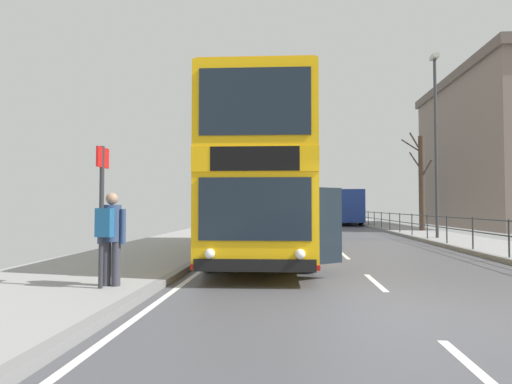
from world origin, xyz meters
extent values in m
cube|color=#4B4B50|center=(0.00, 0.00, -0.03)|extent=(8.40, 140.00, 0.06)
cube|color=silver|center=(0.00, -2.20, 0.00)|extent=(0.12, 2.00, 0.00)
cube|color=silver|center=(0.00, 2.60, 0.00)|extent=(0.12, 2.00, 0.00)
cube|color=silver|center=(0.00, 7.40, 0.00)|extent=(0.12, 2.00, 0.00)
cube|color=silver|center=(0.00, 12.20, 0.00)|extent=(0.12, 2.00, 0.00)
cube|color=silver|center=(0.00, 17.00, 0.00)|extent=(0.12, 2.00, 0.00)
cube|color=silver|center=(0.00, 21.80, 0.00)|extent=(0.12, 2.00, 0.00)
cube|color=silver|center=(0.00, 26.60, 0.00)|extent=(0.12, 2.00, 0.00)
cube|color=silver|center=(0.00, 31.40, 0.00)|extent=(0.12, 2.00, 0.00)
cube|color=silver|center=(0.00, 36.20, 0.00)|extent=(0.12, 2.00, 0.00)
cube|color=silver|center=(0.00, 41.00, 0.00)|extent=(0.12, 2.00, 0.00)
cube|color=silver|center=(0.00, 45.80, 0.00)|extent=(0.12, 2.00, 0.00)
cube|color=silver|center=(0.00, 50.60, 0.00)|extent=(0.12, 2.00, 0.00)
cube|color=silver|center=(-3.95, 0.00, 0.00)|extent=(0.12, 133.00, 0.00)
cube|color=gray|center=(-4.30, 0.00, 0.07)|extent=(0.20, 140.00, 0.14)
cube|color=#F4B20F|center=(-2.59, 6.88, 1.30)|extent=(2.76, 10.42, 1.91)
cube|color=#F4B20F|center=(-2.59, 6.88, 2.50)|extent=(2.78, 10.47, 0.50)
cube|color=#F4B20F|center=(-2.59, 6.88, 3.62)|extent=(2.76, 10.42, 1.74)
cube|color=#D0970D|center=(-2.59, 6.88, 4.53)|extent=(2.68, 10.10, 0.08)
cube|color=#19232D|center=(-2.45, 1.69, 1.53)|extent=(2.18, 0.09, 1.22)
cube|color=black|center=(-2.45, 1.69, 2.50)|extent=(1.73, 0.08, 0.48)
cube|color=#19232D|center=(-2.45, 1.69, 3.62)|extent=(2.18, 0.09, 1.32)
cube|color=black|center=(-2.45, 1.69, 0.45)|extent=(2.35, 0.14, 0.24)
cube|color=#B2140F|center=(-2.59, 6.88, 0.41)|extent=(2.79, 10.47, 0.10)
cube|color=#19232D|center=(-1.35, 7.18, 1.57)|extent=(0.24, 8.07, 0.99)
cube|color=#19232D|center=(-1.34, 6.92, 3.71)|extent=(0.28, 9.31, 1.04)
cube|color=#19232D|center=(-3.85, 7.11, 1.57)|extent=(0.24, 8.07, 0.99)
cube|color=#19232D|center=(-3.84, 6.85, 3.71)|extent=(0.28, 9.31, 1.04)
sphere|color=white|center=(-1.58, 1.70, 0.67)|extent=(0.21, 0.21, 0.20)
sphere|color=white|center=(-3.31, 1.65, 0.67)|extent=(0.21, 0.21, 0.20)
cube|color=#19232D|center=(-0.96, 2.80, 1.17)|extent=(0.67, 0.51, 1.64)
cube|color=black|center=(-1.31, 3.09, 1.17)|extent=(0.12, 0.90, 1.64)
cylinder|color=black|center=(-1.32, 3.94, 0.52)|extent=(0.33, 1.05, 1.04)
cylinder|color=black|center=(-3.70, 3.87, 0.52)|extent=(0.33, 1.05, 1.04)
cylinder|color=black|center=(-1.49, 10.19, 0.52)|extent=(0.33, 1.05, 1.04)
cylinder|color=black|center=(-3.87, 10.13, 0.52)|extent=(0.33, 1.05, 1.04)
cube|color=navy|center=(2.98, 31.93, 1.66)|extent=(2.54, 9.49, 2.67)
cube|color=#19232D|center=(1.71, 31.93, 2.03)|extent=(0.02, 8.06, 1.28)
cube|color=#19232D|center=(4.26, 31.94, 2.03)|extent=(0.02, 8.06, 1.28)
cube|color=#19232D|center=(2.98, 36.69, 1.92)|extent=(2.18, 0.03, 1.60)
cylinder|color=black|center=(1.77, 34.68, 0.48)|extent=(0.28, 0.96, 0.96)
cylinder|color=black|center=(4.20, 34.68, 0.48)|extent=(0.28, 0.96, 0.96)
cylinder|color=black|center=(1.77, 28.99, 0.48)|extent=(0.28, 0.96, 0.96)
cylinder|color=black|center=(4.20, 28.99, 0.48)|extent=(0.28, 0.96, 0.96)
cylinder|color=#2D3338|center=(4.45, 6.11, 0.68)|extent=(0.05, 0.05, 1.08)
cylinder|color=#2D3338|center=(4.45, 8.45, 0.68)|extent=(0.05, 0.05, 1.08)
cylinder|color=#2D3338|center=(4.45, 10.79, 0.68)|extent=(0.05, 0.05, 1.08)
cylinder|color=#2D3338|center=(4.45, 13.13, 0.68)|extent=(0.05, 0.05, 1.08)
cylinder|color=#2D3338|center=(4.45, 15.47, 0.68)|extent=(0.05, 0.05, 1.08)
cylinder|color=#2D3338|center=(4.45, 17.81, 0.68)|extent=(0.05, 0.05, 1.08)
cylinder|color=#2D3338|center=(4.45, 20.15, 0.68)|extent=(0.05, 0.05, 1.08)
cylinder|color=#2D3338|center=(4.45, 22.49, 0.68)|extent=(0.05, 0.05, 1.08)
cylinder|color=#2D3338|center=(4.45, 24.83, 0.68)|extent=(0.05, 0.05, 1.08)
cylinder|color=#2D3338|center=(4.45, 27.17, 0.68)|extent=(0.05, 0.05, 1.08)
cylinder|color=#2D3338|center=(4.45, 29.51, 0.68)|extent=(0.05, 0.05, 1.08)
cylinder|color=#2D3338|center=(4.45, 31.86, 0.68)|extent=(0.05, 0.05, 1.08)
cylinder|color=#2D3338|center=(4.45, 34.20, 0.68)|extent=(0.05, 0.05, 1.08)
cylinder|color=#2D3338|center=(4.45, 17.81, 1.17)|extent=(0.04, 32.77, 0.04)
cylinder|color=#2D3338|center=(4.45, 17.81, 0.74)|extent=(0.04, 32.77, 0.04)
cylinder|color=#383842|center=(-5.11, 1.09, 0.56)|extent=(0.17, 0.17, 0.84)
cylinder|color=#383842|center=(-4.92, 1.08, 0.56)|extent=(0.17, 0.17, 0.84)
cylinder|color=navy|center=(-5.02, 1.09, 1.28)|extent=(0.36, 0.36, 0.67)
cylinder|color=navy|center=(-5.24, 1.10, 1.22)|extent=(0.11, 0.11, 0.63)
cylinder|color=navy|center=(-4.80, 1.07, 1.22)|extent=(0.11, 0.11, 0.63)
sphere|color=tan|center=(-5.02, 1.09, 1.72)|extent=(0.23, 0.23, 0.22)
cube|color=#1E598C|center=(-5.03, 0.83, 1.30)|extent=(0.29, 0.20, 0.51)
cylinder|color=#2D2D33|center=(-5.10, 0.84, 1.40)|extent=(0.08, 0.08, 2.51)
cube|color=red|center=(-5.10, 0.86, 2.45)|extent=(0.04, 0.44, 0.36)
cylinder|color=#38383D|center=(5.09, 13.73, 4.34)|extent=(0.14, 0.14, 8.39)
cube|color=#B2B2AD|center=(5.09, 13.73, 8.65)|extent=(0.28, 0.60, 0.20)
cylinder|color=#423328|center=(6.31, 19.84, 3.03)|extent=(0.35, 0.35, 5.78)
cylinder|color=#423328|center=(5.93, 19.66, 5.50)|extent=(0.88, 0.50, 1.19)
cylinder|color=#423328|center=(6.49, 19.47, 3.87)|extent=(0.49, 0.88, 1.07)
cylinder|color=#423328|center=(5.83, 20.23, 5.37)|extent=(1.05, 0.87, 0.97)
cylinder|color=#423328|center=(5.98, 19.89, 4.37)|extent=(0.75, 0.19, 1.17)
camera|label=1|loc=(-1.79, -6.31, 1.57)|focal=29.30mm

